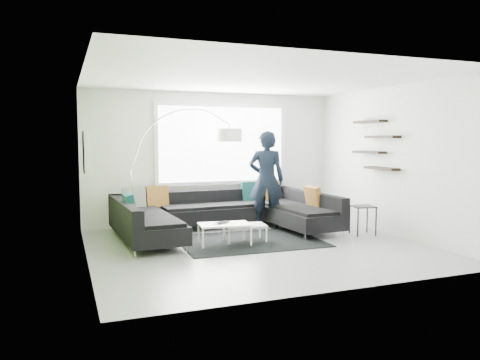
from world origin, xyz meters
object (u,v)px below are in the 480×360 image
Objects in this scene: person at (266,180)px; laptop at (224,223)px; sectional_sofa at (225,215)px; side_table at (363,220)px; coffee_table at (235,233)px; arc_lamp at (130,171)px.

person is 1.87m from laptop.
side_table is (2.42, -0.98, -0.10)m from sectional_sofa.
person reaches higher than sectional_sofa.
laptop reaches higher than coffee_table.
laptop is at bearing -112.82° from sectional_sofa.
arc_lamp is 2.19m from laptop.
coffee_table is 0.29m from laptop.
arc_lamp reaches higher than laptop.
person is (1.10, 1.14, 0.80)m from coffee_table.
person reaches higher than side_table.
arc_lamp is at bearing 157.96° from side_table.
arc_lamp is (-1.66, 0.67, 0.83)m from sectional_sofa.
arc_lamp is 4.37× the size of side_table.
sectional_sofa is 7.40× the size of side_table.
arc_lamp is at bearing 143.03° from coffee_table.
side_table is 2.73m from laptop.
person is (2.67, -0.33, -0.22)m from arc_lamp.
sectional_sofa is at bearing 157.86° from side_table.
coffee_table is 2.52m from side_table.
arc_lamp is at bearing 16.82° from person.
side_table is 0.28× the size of person.
laptop is (-0.31, -0.84, 0.00)m from sectional_sofa.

